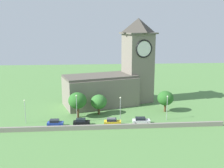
# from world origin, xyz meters

# --- Properties ---
(ground_plane) EXTENTS (200.00, 200.00, 0.00)m
(ground_plane) POSITION_xyz_m (0.00, 15.00, 0.00)
(ground_plane) COLOR #517F42
(church) EXTENTS (31.80, 19.09, 28.16)m
(church) POSITION_xyz_m (3.51, 19.39, 9.05)
(church) COLOR slate
(church) RESTS_ON ground
(quay_barrier) EXTENTS (58.39, 0.70, 1.18)m
(quay_barrier) POSITION_xyz_m (0.00, -4.20, 0.59)
(quay_barrier) COLOR gray
(quay_barrier) RESTS_ON ground
(car_blue) EXTENTS (4.19, 2.31, 1.92)m
(car_blue) POSITION_xyz_m (-14.56, -1.36, 0.97)
(car_blue) COLOR #233D9E
(car_blue) RESTS_ON ground
(car_black) EXTENTS (4.42, 2.26, 1.83)m
(car_black) POSITION_xyz_m (-7.78, -1.01, 0.92)
(car_black) COLOR black
(car_black) RESTS_ON ground
(car_yellow) EXTENTS (4.59, 2.50, 1.90)m
(car_yellow) POSITION_xyz_m (0.32, -1.67, 0.96)
(car_yellow) COLOR gold
(car_yellow) RESTS_ON ground
(car_white) EXTENTS (4.79, 2.54, 1.73)m
(car_white) POSITION_xyz_m (8.06, -1.04, 0.88)
(car_white) COLOR silver
(car_white) RESTS_ON ground
(streetlamp_west_end) EXTENTS (0.44, 0.44, 6.54)m
(streetlamp_west_end) POSITION_xyz_m (-22.73, 1.75, 4.41)
(streetlamp_west_end) COLOR #9EA0A5
(streetlamp_west_end) RESTS_ON ground
(streetlamp_west_mid) EXTENTS (0.44, 0.44, 7.59)m
(streetlamp_west_mid) POSITION_xyz_m (-9.07, 1.79, 5.01)
(streetlamp_west_mid) COLOR #9EA0A5
(streetlamp_west_mid) RESTS_ON ground
(streetlamp_central) EXTENTS (0.44, 0.44, 7.11)m
(streetlamp_central) POSITION_xyz_m (2.65, 0.48, 4.74)
(streetlamp_central) COLOR #9EA0A5
(streetlamp_central) RESTS_ON ground
(streetlamp_east_mid) EXTENTS (0.44, 0.44, 6.90)m
(streetlamp_east_mid) POSITION_xyz_m (15.77, 1.49, 4.62)
(streetlamp_east_mid) COLOR #9EA0A5
(streetlamp_east_mid) RESTS_ON ground
(tree_by_tower) EXTENTS (4.87, 4.87, 6.45)m
(tree_by_tower) POSITION_xyz_m (17.29, 8.80, 4.22)
(tree_by_tower) COLOR brown
(tree_by_tower) RESTS_ON ground
(tree_riverside_west) EXTENTS (5.19, 5.19, 7.32)m
(tree_riverside_west) POSITION_xyz_m (-8.99, 5.51, 4.94)
(tree_riverside_west) COLOR brown
(tree_riverside_west) RESTS_ON ground
(tree_riverside_east) EXTENTS (4.75, 4.75, 5.96)m
(tree_riverside_east) POSITION_xyz_m (-2.89, 7.85, 3.80)
(tree_riverside_east) COLOR brown
(tree_riverside_east) RESTS_ON ground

